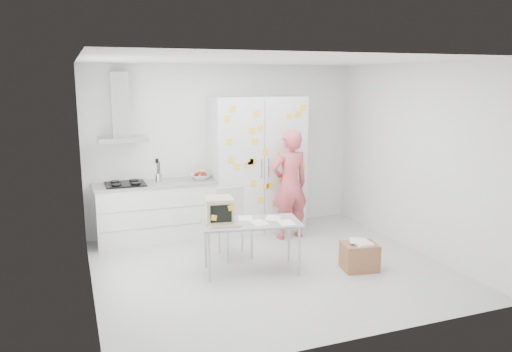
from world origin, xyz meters
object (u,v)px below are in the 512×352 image
object	(u,v)px
person	(290,185)
desk	(231,216)
chair	(233,218)
cardboard_box	(360,256)

from	to	relation	value
person	desk	size ratio (longest dim) A/B	1.28
desk	chair	size ratio (longest dim) A/B	1.39
desk	cardboard_box	size ratio (longest dim) A/B	2.66
person	chair	bearing A→B (deg)	17.51
person	desk	xyz separation A→B (m)	(-1.29, -1.04, -0.10)
chair	cardboard_box	xyz separation A→B (m)	(1.38, -1.12, -0.36)
person	cardboard_box	xyz separation A→B (m)	(0.31, -1.56, -0.67)
person	cardboard_box	world-z (taller)	person
person	chair	xyz separation A→B (m)	(-1.07, -0.45, -0.31)
person	desk	distance (m)	1.66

